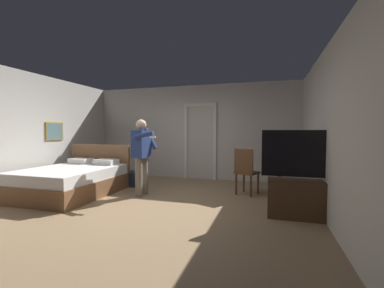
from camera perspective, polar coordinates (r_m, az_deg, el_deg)
The scene contains 13 objects.
ground_plane at distance 4.84m, azimuth -9.76°, elevation -13.33°, with size 6.42×6.42×0.00m, color #997A56.
wall_back at distance 7.25m, azimuth 0.07°, elevation 2.67°, with size 6.08×0.12×2.65m, color beige.
wall_left at distance 6.56m, azimuth -33.83°, elevation 2.17°, with size 0.15×5.69×2.65m.
wall_right at distance 4.25m, azimuth 28.93°, elevation 2.17°, with size 0.12×5.69×2.65m, color beige.
doorway_frame at distance 7.10m, azimuth 1.87°, elevation 1.85°, with size 0.93×0.08×2.13m.
bed at distance 6.07m, azimuth -25.22°, elevation -7.33°, with size 1.64×2.08×1.02m.
tv_flatscreen at distance 4.33m, azimuth 23.78°, elevation -9.77°, with size 1.25×0.40×1.37m.
side_table at distance 5.43m, azimuth 19.10°, elevation -6.63°, with size 0.59×0.59×0.70m.
laptop at distance 5.34m, azimuth 18.69°, elevation -3.68°, with size 0.41×0.41×0.17m.
bottle_on_table at distance 5.31m, azimuth 20.70°, elevation -3.26°, with size 0.06×0.06×0.23m.
wooden_chair at distance 5.46m, azimuth 12.02°, elevation -5.65°, with size 0.55×0.55×0.99m.
person_blue_shirt at distance 5.39m, azimuth -11.26°, elevation -1.85°, with size 0.60×0.57×1.60m.
suitcase_dark at distance 6.51m, azimuth -13.67°, elevation -7.57°, with size 0.60×0.39×0.36m, color #1E2D38.
Camera 1 is at (2.09, -4.15, 1.35)m, focal length 23.61 mm.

